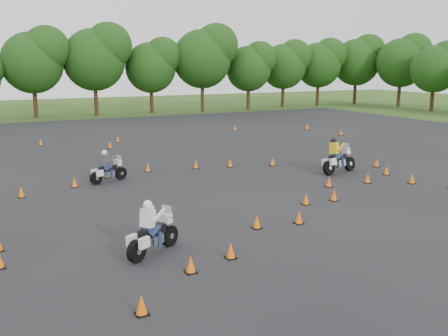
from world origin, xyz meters
name	(u,v)px	position (x,y,z in m)	size (l,w,h in m)	color
ground	(274,221)	(0.00, 0.00, 0.00)	(140.00, 140.00, 0.00)	#2D5119
asphalt_pad	(205,185)	(0.00, 6.00, 0.01)	(62.00, 62.00, 0.00)	black
treeline	(109,74)	(2.91, 35.10, 4.58)	(87.01, 32.33, 10.56)	#1B4012
traffic_cones	(207,183)	(-0.08, 5.54, 0.23)	(35.85, 33.11, 0.45)	#FF660A
rider_grey	(108,166)	(-3.79, 8.70, 0.78)	(2.02, 0.62, 1.56)	#3C3D43
rider_yellow	(341,155)	(7.36, 5.29, 0.93)	(2.41, 0.74, 1.86)	gold
rider_white	(153,227)	(-4.86, -1.06, 0.84)	(2.17, 0.67, 1.68)	silver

